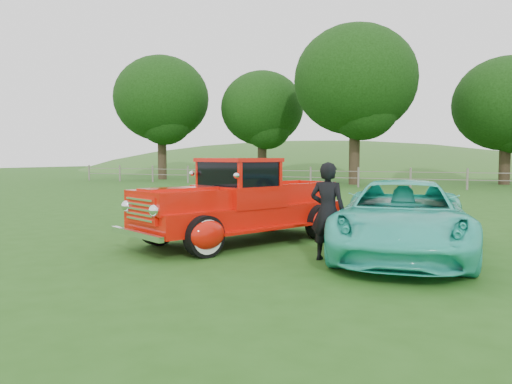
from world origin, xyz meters
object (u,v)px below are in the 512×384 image
at_px(tree_mid_west, 262,109).
at_px(teal_sedan, 402,218).
at_px(tree_far_west, 161,99).
at_px(red_pickup, 241,205).
at_px(tree_near_west, 355,80).
at_px(man, 328,211).
at_px(tree_near_east, 507,104).

xyz_separation_m(tree_mid_west, teal_sedan, (14.57, -26.26, -4.86)).
xyz_separation_m(tree_far_west, red_pickup, (19.25, -24.22, -5.69)).
relative_size(tree_near_west, man, 6.07).
bearing_deg(tree_far_west, red_pickup, -51.52).
relative_size(tree_mid_west, man, 4.93).
bearing_deg(man, tree_near_east, -95.31).
height_order(tree_far_west, tree_mid_west, tree_far_west).
distance_m(teal_sedan, man, 1.51).
height_order(tree_far_west, man, tree_far_west).
distance_m(red_pickup, teal_sedan, 3.32).
distance_m(tree_mid_west, tree_near_west, 8.63).
height_order(tree_far_west, teal_sedan, tree_far_west).
bearing_deg(red_pickup, tree_near_east, 102.37).
bearing_deg(tree_far_west, tree_near_west, -3.58).
bearing_deg(tree_near_west, tree_far_west, 176.42).
bearing_deg(tree_far_west, tree_mid_west, 14.04).
bearing_deg(tree_mid_west, tree_near_west, -20.56).
relative_size(tree_near_east, teal_sedan, 1.69).
distance_m(tree_far_west, red_pickup, 31.46).
xyz_separation_m(red_pickup, teal_sedan, (3.32, -0.04, -0.11)).
xyz_separation_m(tree_far_west, tree_mid_west, (8.00, 2.00, -0.94)).
relative_size(tree_mid_west, tree_near_west, 0.81).
xyz_separation_m(tree_mid_west, man, (13.46, -27.27, -4.69)).
height_order(tree_mid_west, man, tree_mid_west).
bearing_deg(tree_near_west, red_pickup, -82.03).
bearing_deg(teal_sedan, red_pickup, 171.98).
distance_m(tree_mid_west, red_pickup, 28.93).
distance_m(tree_far_west, teal_sedan, 33.64).
relative_size(tree_far_west, tree_mid_west, 1.17).
relative_size(teal_sedan, man, 2.88).
relative_size(red_pickup, teal_sedan, 1.06).
bearing_deg(teal_sedan, tree_mid_west, 111.64).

